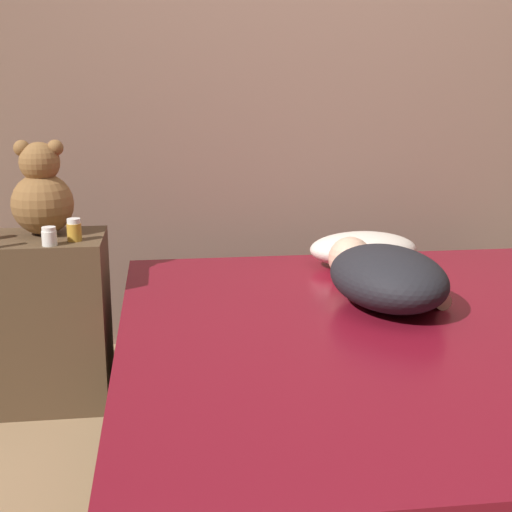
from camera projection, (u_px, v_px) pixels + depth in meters
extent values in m
plane|color=#937551|center=(391.00, 463.00, 2.35)|extent=(12.00, 12.00, 0.00)
cube|color=#846656|center=(319.00, 63.00, 3.23)|extent=(8.00, 0.06, 2.60)
cube|color=#2D2319|center=(393.00, 424.00, 2.31)|extent=(1.77, 1.93, 0.28)
cube|color=maroon|center=(397.00, 356.00, 2.25)|extent=(1.74, 1.90, 0.20)
cube|color=brown|center=(42.00, 320.00, 2.74)|extent=(0.50, 0.38, 0.65)
ellipsoid|color=beige|center=(363.00, 249.00, 2.93)|extent=(0.44, 0.30, 0.14)
ellipsoid|color=black|center=(388.00, 277.00, 2.40)|extent=(0.43, 0.57, 0.20)
sphere|color=#DBAD8E|center=(350.00, 259.00, 2.72)|extent=(0.17, 0.17, 0.17)
cylinder|color=#DBAD8E|center=(427.00, 292.00, 2.48)|extent=(0.09, 0.24, 0.06)
sphere|color=brown|center=(43.00, 204.00, 2.68)|extent=(0.23, 0.23, 0.23)
sphere|color=brown|center=(40.00, 162.00, 2.65)|extent=(0.15, 0.15, 0.15)
sphere|color=brown|center=(22.00, 148.00, 2.63)|extent=(0.06, 0.06, 0.06)
sphere|color=brown|center=(55.00, 148.00, 2.64)|extent=(0.06, 0.06, 0.06)
cylinder|color=white|center=(49.00, 238.00, 2.52)|extent=(0.05, 0.05, 0.05)
cylinder|color=white|center=(49.00, 229.00, 2.51)|extent=(0.05, 0.05, 0.01)
cylinder|color=gold|center=(74.00, 232.00, 2.59)|extent=(0.05, 0.05, 0.06)
cylinder|color=white|center=(74.00, 221.00, 2.58)|extent=(0.05, 0.05, 0.02)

